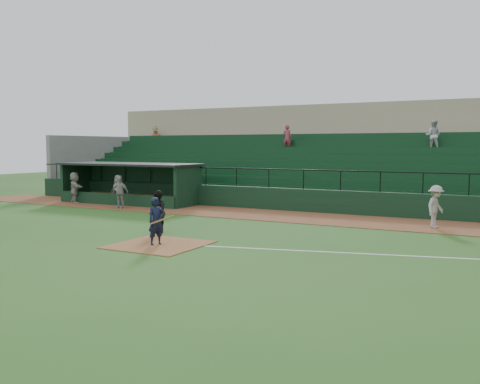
% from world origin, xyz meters
% --- Properties ---
extents(ground, '(90.00, 90.00, 0.00)m').
position_xyz_m(ground, '(0.00, 0.00, 0.00)').
color(ground, '#26511A').
rests_on(ground, ground).
extents(warning_track, '(40.00, 4.00, 0.03)m').
position_xyz_m(warning_track, '(0.00, 8.00, 0.01)').
color(warning_track, brown).
rests_on(warning_track, ground).
extents(home_plate_dirt, '(3.00, 3.00, 0.03)m').
position_xyz_m(home_plate_dirt, '(0.00, -1.00, 0.01)').
color(home_plate_dirt, brown).
rests_on(home_plate_dirt, ground).
extents(foul_line, '(17.49, 4.44, 0.01)m').
position_xyz_m(foul_line, '(8.00, 1.20, 0.01)').
color(foul_line, white).
rests_on(foul_line, ground).
extents(stadium_structure, '(38.00, 13.08, 6.40)m').
position_xyz_m(stadium_structure, '(-0.00, 16.46, 2.30)').
color(stadium_structure, black).
rests_on(stadium_structure, ground).
extents(dugout, '(8.90, 3.20, 2.42)m').
position_xyz_m(dugout, '(-9.75, 9.56, 1.33)').
color(dugout, black).
rests_on(dugout, ground).
extents(batter_at_plate, '(1.10, 0.73, 1.68)m').
position_xyz_m(batter_at_plate, '(-0.04, -1.09, 0.84)').
color(batter_at_plate, black).
rests_on(batter_at_plate, ground).
extents(umpire, '(1.00, 1.05, 1.70)m').
position_xyz_m(umpire, '(-1.57, 1.00, 0.85)').
color(umpire, black).
rests_on(umpire, ground).
extents(runner, '(0.95, 1.29, 1.78)m').
position_xyz_m(runner, '(7.96, 7.48, 0.92)').
color(runner, '#A59F9A').
rests_on(runner, warning_track).
extents(dugout_player_a, '(1.10, 0.65, 1.76)m').
position_xyz_m(dugout_player_a, '(-8.43, 6.70, 0.91)').
color(dugout_player_a, '#9B9691').
rests_on(dugout_player_a, warning_track).
extents(dugout_player_b, '(0.92, 0.66, 1.75)m').
position_xyz_m(dugout_player_b, '(-9.64, 8.01, 0.91)').
color(dugout_player_b, gray).
rests_on(dugout_player_b, warning_track).
extents(dugout_player_c, '(1.75, 1.35, 1.85)m').
position_xyz_m(dugout_player_c, '(-12.70, 7.58, 0.95)').
color(dugout_player_c, '#A19D97').
rests_on(dugout_player_c, warning_track).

